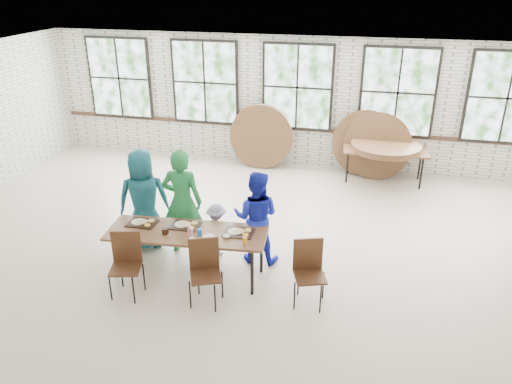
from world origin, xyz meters
TOP-DOWN VIEW (x-y plane):
  - room at (0.00, 4.44)m, footprint 12.00×12.00m
  - dining_table at (-0.83, -0.58)m, footprint 2.46×1.01m
  - chair_near_left at (-1.53, -1.22)m, footprint 0.51×0.50m
  - chair_near_right at (-0.37, -1.14)m, footprint 0.55×0.54m
  - chair_spare at (1.05, -0.82)m, footprint 0.53×0.52m
  - adult_teal at (-1.82, 0.07)m, footprint 0.98×0.81m
  - adult_green at (-1.15, 0.07)m, footprint 0.68×0.47m
  - toddler at (-0.58, 0.07)m, footprint 0.66×0.49m
  - adult_blue at (0.08, 0.07)m, footprint 0.76×0.60m
  - storage_table at (2.06, 3.90)m, footprint 1.84×0.86m
  - tabletop_clutter at (-0.70, -0.58)m, footprint 1.97×0.64m
  - round_tops_stacked at (2.06, 3.90)m, footprint 1.50×1.50m
  - round_tops_leaning at (0.49, 4.15)m, footprint 4.17×0.44m

SIDE VIEW (x-z plane):
  - toddler at x=-0.58m, z-range 0.00..0.91m
  - chair_near_left at x=-1.53m, z-range 0.08..1.03m
  - chair_near_right at x=-0.37m, z-range 0.08..1.03m
  - chair_spare at x=1.05m, z-range 0.08..1.03m
  - storage_table at x=2.06m, z-range 0.32..1.06m
  - dining_table at x=-0.83m, z-range 0.32..1.06m
  - round_tops_leaning at x=0.49m, z-range -0.01..1.48m
  - tabletop_clutter at x=-0.70m, z-range 0.71..0.82m
  - adult_blue at x=0.08m, z-range 0.00..1.54m
  - round_tops_stacked at x=2.06m, z-range 0.74..0.87m
  - adult_teal at x=-1.82m, z-range 0.00..1.73m
  - adult_green at x=-1.15m, z-range 0.00..1.80m
  - room at x=0.00m, z-range -4.17..7.83m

